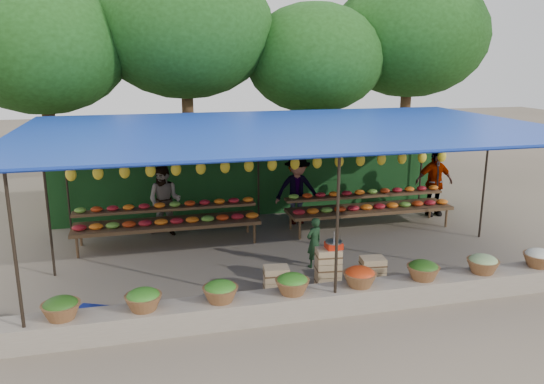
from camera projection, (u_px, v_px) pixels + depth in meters
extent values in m
plane|color=#695E4D|center=(288.00, 254.00, 11.64)|extent=(60.00, 60.00, 0.00)
cube|color=gray|center=(332.00, 300.00, 9.01)|extent=(10.60, 0.55, 0.40)
cylinder|color=black|center=(16.00, 263.00, 7.44)|extent=(0.05, 0.05, 2.80)
cylinder|color=black|center=(337.00, 236.00, 8.57)|extent=(0.05, 0.05, 2.80)
cylinder|color=black|center=(48.00, 208.00, 10.16)|extent=(0.05, 0.05, 2.80)
cylinder|color=black|center=(485.00, 180.00, 12.43)|extent=(0.05, 0.05, 2.80)
cylinder|color=black|center=(66.00, 176.00, 12.89)|extent=(0.05, 0.05, 2.80)
cylinder|color=black|center=(258.00, 166.00, 14.03)|extent=(0.05, 0.05, 2.80)
cylinder|color=black|center=(422.00, 158.00, 15.16)|extent=(0.05, 0.05, 2.80)
cube|color=#1635A8|center=(289.00, 127.00, 10.96)|extent=(10.80, 6.60, 0.04)
cube|color=#1635A8|center=(320.00, 152.00, 9.12)|extent=(10.80, 2.19, 0.26)
cube|color=#1635A8|center=(266.00, 124.00, 12.88)|extent=(10.80, 2.19, 0.26)
cylinder|color=#98999D|center=(272.00, 153.00, 12.46)|extent=(9.60, 0.01, 0.01)
ellipsoid|color=yellow|center=(71.00, 175.00, 11.47)|extent=(0.23, 0.17, 0.30)
ellipsoid|color=yellow|center=(98.00, 173.00, 11.60)|extent=(0.23, 0.17, 0.30)
ellipsoid|color=yellow|center=(125.00, 172.00, 11.73)|extent=(0.23, 0.17, 0.30)
ellipsoid|color=yellow|center=(151.00, 171.00, 11.87)|extent=(0.23, 0.17, 0.30)
ellipsoid|color=yellow|center=(176.00, 169.00, 12.00)|extent=(0.23, 0.17, 0.30)
ellipsoid|color=yellow|center=(201.00, 168.00, 12.13)|extent=(0.23, 0.17, 0.30)
ellipsoid|color=yellow|center=(225.00, 167.00, 12.27)|extent=(0.23, 0.17, 0.30)
ellipsoid|color=yellow|center=(249.00, 166.00, 12.40)|extent=(0.23, 0.17, 0.30)
ellipsoid|color=yellow|center=(272.00, 165.00, 12.53)|extent=(0.23, 0.17, 0.30)
ellipsoid|color=yellow|center=(295.00, 163.00, 12.67)|extent=(0.23, 0.17, 0.30)
ellipsoid|color=yellow|center=(317.00, 162.00, 12.80)|extent=(0.23, 0.17, 0.30)
ellipsoid|color=yellow|center=(339.00, 161.00, 12.93)|extent=(0.23, 0.17, 0.30)
ellipsoid|color=yellow|center=(360.00, 160.00, 13.06)|extent=(0.23, 0.17, 0.30)
ellipsoid|color=yellow|center=(381.00, 159.00, 13.20)|extent=(0.23, 0.17, 0.30)
ellipsoid|color=yellow|center=(402.00, 158.00, 13.33)|extent=(0.23, 0.17, 0.30)
ellipsoid|color=yellow|center=(422.00, 157.00, 13.46)|extent=(0.23, 0.17, 0.30)
ellipsoid|color=yellow|center=(442.00, 156.00, 13.60)|extent=(0.23, 0.17, 0.30)
ellipsoid|color=#275316|center=(61.00, 305.00, 7.89)|extent=(0.52, 0.52, 0.23)
ellipsoid|color=#347820|center=(143.00, 296.00, 8.17)|extent=(0.52, 0.52, 0.23)
ellipsoid|color=#347820|center=(220.00, 288.00, 8.46)|extent=(0.52, 0.52, 0.23)
ellipsoid|color=#347820|center=(292.00, 281.00, 8.74)|extent=(0.52, 0.52, 0.23)
ellipsoid|color=#BB320F|center=(360.00, 274.00, 9.02)|extent=(0.52, 0.52, 0.23)
ellipsoid|color=#275316|center=(423.00, 267.00, 9.31)|extent=(0.52, 0.52, 0.23)
ellipsoid|color=#8AAD6C|center=(483.00, 261.00, 9.59)|extent=(0.52, 0.52, 0.23)
ellipsoid|color=silver|center=(539.00, 255.00, 9.88)|extent=(0.52, 0.52, 0.23)
cube|color=#19481E|center=(256.00, 170.00, 14.30)|extent=(10.60, 0.06, 2.50)
cylinder|color=#3D2016|center=(51.00, 137.00, 15.31)|extent=(0.36, 0.36, 3.97)
ellipsoid|color=#14360E|center=(42.00, 48.00, 14.70)|extent=(4.77, 4.77, 3.69)
cylinder|color=#3D2016|center=(188.00, 122.00, 16.57)|extent=(0.36, 0.36, 4.48)
ellipsoid|color=#14360E|center=(185.00, 29.00, 15.88)|extent=(5.39, 5.39, 4.17)
cylinder|color=#3D2016|center=(313.00, 131.00, 17.32)|extent=(0.36, 0.36, 3.71)
ellipsoid|color=#14360E|center=(314.00, 58.00, 16.76)|extent=(4.47, 4.47, 3.45)
cylinder|color=#3D2016|center=(405.00, 118.00, 18.45)|extent=(0.36, 0.36, 4.35)
ellipsoid|color=#14360E|center=(410.00, 36.00, 17.78)|extent=(5.24, 5.24, 4.05)
cube|color=#4A391D|center=(168.00, 224.00, 12.15)|extent=(4.20, 0.95, 0.08)
cube|color=#4A391D|center=(166.00, 208.00, 12.36)|extent=(4.20, 0.35, 0.06)
cylinder|color=#4A391D|center=(77.00, 247.00, 11.38)|extent=(0.06, 0.06, 0.50)
cylinder|color=#4A391D|center=(254.00, 233.00, 12.30)|extent=(0.06, 0.06, 0.50)
cylinder|color=#4A391D|center=(81.00, 235.00, 12.13)|extent=(0.06, 0.06, 0.50)
cylinder|color=#4A391D|center=(248.00, 223.00, 13.05)|extent=(0.06, 0.06, 0.50)
ellipsoid|color=maroon|center=(79.00, 228.00, 11.54)|extent=(0.31, 0.26, 0.13)
ellipsoid|color=#5F992F|center=(80.00, 210.00, 11.89)|extent=(0.26, 0.22, 0.12)
ellipsoid|color=orange|center=(96.00, 227.00, 11.62)|extent=(0.31, 0.26, 0.13)
ellipsoid|color=#BB320F|center=(97.00, 209.00, 11.98)|extent=(0.26, 0.22, 0.12)
ellipsoid|color=#5F992F|center=(113.00, 225.00, 11.70)|extent=(0.31, 0.26, 0.13)
ellipsoid|color=maroon|center=(113.00, 208.00, 12.06)|extent=(0.26, 0.22, 0.12)
ellipsoid|color=#BB320F|center=(129.00, 224.00, 11.78)|extent=(0.31, 0.26, 0.13)
ellipsoid|color=orange|center=(128.00, 207.00, 12.14)|extent=(0.26, 0.22, 0.12)
ellipsoid|color=maroon|center=(145.00, 223.00, 11.87)|extent=(0.31, 0.26, 0.13)
ellipsoid|color=maroon|center=(144.00, 206.00, 12.22)|extent=(0.26, 0.22, 0.12)
ellipsoid|color=orange|center=(161.00, 222.00, 11.95)|extent=(0.31, 0.26, 0.13)
ellipsoid|color=orange|center=(160.00, 205.00, 12.31)|extent=(0.26, 0.22, 0.12)
ellipsoid|color=maroon|center=(177.00, 221.00, 12.03)|extent=(0.31, 0.26, 0.13)
ellipsoid|color=#5F992F|center=(175.00, 204.00, 12.39)|extent=(0.26, 0.22, 0.12)
ellipsoid|color=orange|center=(192.00, 220.00, 12.12)|extent=(0.31, 0.26, 0.13)
ellipsoid|color=#BB320F|center=(190.00, 203.00, 12.47)|extent=(0.26, 0.22, 0.12)
ellipsoid|color=#5F992F|center=(208.00, 219.00, 12.20)|extent=(0.31, 0.26, 0.13)
ellipsoid|color=maroon|center=(205.00, 202.00, 12.56)|extent=(0.26, 0.22, 0.12)
ellipsoid|color=#BB320F|center=(223.00, 217.00, 12.28)|extent=(0.31, 0.26, 0.13)
ellipsoid|color=orange|center=(219.00, 201.00, 12.64)|extent=(0.26, 0.22, 0.12)
ellipsoid|color=maroon|center=(237.00, 216.00, 12.36)|extent=(0.31, 0.26, 0.13)
ellipsoid|color=maroon|center=(234.00, 200.00, 12.72)|extent=(0.26, 0.22, 0.12)
ellipsoid|color=orange|center=(252.00, 215.00, 12.45)|extent=(0.31, 0.26, 0.13)
ellipsoid|color=orange|center=(248.00, 199.00, 12.80)|extent=(0.26, 0.22, 0.12)
cube|color=#4A391D|center=(369.00, 209.00, 13.33)|extent=(4.20, 0.95, 0.08)
cube|color=#4A391D|center=(365.00, 195.00, 13.55)|extent=(4.20, 0.35, 0.06)
cylinder|color=#4A391D|center=(300.00, 229.00, 12.56)|extent=(0.06, 0.06, 0.50)
cylinder|color=#4A391D|center=(446.00, 217.00, 13.48)|extent=(0.06, 0.06, 0.50)
cylinder|color=#4A391D|center=(290.00, 219.00, 13.31)|extent=(0.06, 0.06, 0.50)
cylinder|color=#4A391D|center=(430.00, 209.00, 14.23)|extent=(0.06, 0.06, 0.50)
ellipsoid|color=maroon|center=(299.00, 212.00, 12.72)|extent=(0.31, 0.26, 0.13)
ellipsoid|color=#5F992F|center=(294.00, 196.00, 13.08)|extent=(0.26, 0.22, 0.12)
ellipsoid|color=orange|center=(313.00, 211.00, 12.80)|extent=(0.31, 0.26, 0.13)
ellipsoid|color=#BB320F|center=(307.00, 196.00, 13.16)|extent=(0.26, 0.22, 0.12)
ellipsoid|color=#5F992F|center=(326.00, 210.00, 12.88)|extent=(0.31, 0.26, 0.13)
ellipsoid|color=maroon|center=(321.00, 195.00, 13.24)|extent=(0.26, 0.22, 0.12)
ellipsoid|color=#BB320F|center=(340.00, 209.00, 12.97)|extent=(0.31, 0.26, 0.13)
ellipsoid|color=orange|center=(334.00, 194.00, 13.32)|extent=(0.26, 0.22, 0.12)
ellipsoid|color=maroon|center=(353.00, 208.00, 13.05)|extent=(0.31, 0.26, 0.13)
ellipsoid|color=maroon|center=(347.00, 193.00, 13.41)|extent=(0.26, 0.22, 0.12)
ellipsoid|color=orange|center=(366.00, 207.00, 13.13)|extent=(0.31, 0.26, 0.13)
ellipsoid|color=orange|center=(360.00, 192.00, 13.49)|extent=(0.26, 0.22, 0.12)
ellipsoid|color=maroon|center=(379.00, 206.00, 13.22)|extent=(0.31, 0.26, 0.13)
ellipsoid|color=#5F992F|center=(372.00, 191.00, 13.57)|extent=(0.26, 0.22, 0.12)
ellipsoid|color=orange|center=(392.00, 205.00, 13.30)|extent=(0.31, 0.26, 0.13)
ellipsoid|color=#BB320F|center=(385.00, 191.00, 13.65)|extent=(0.26, 0.22, 0.12)
ellipsoid|color=#5F992F|center=(405.00, 204.00, 13.38)|extent=(0.31, 0.26, 0.13)
ellipsoid|color=maroon|center=(397.00, 190.00, 13.74)|extent=(0.26, 0.22, 0.12)
ellipsoid|color=#BB320F|center=(417.00, 203.00, 13.46)|extent=(0.31, 0.26, 0.13)
ellipsoid|color=orange|center=(409.00, 189.00, 13.82)|extent=(0.26, 0.22, 0.12)
ellipsoid|color=maroon|center=(430.00, 203.00, 13.55)|extent=(0.31, 0.26, 0.13)
ellipsoid|color=maroon|center=(422.00, 188.00, 13.90)|extent=(0.26, 0.22, 0.12)
ellipsoid|color=orange|center=(442.00, 202.00, 13.63)|extent=(0.31, 0.26, 0.13)
ellipsoid|color=orange|center=(433.00, 187.00, 13.99)|extent=(0.26, 0.22, 0.12)
cube|color=tan|center=(276.00, 287.00, 9.69)|extent=(0.48, 0.39, 0.25)
cube|color=tan|center=(276.00, 274.00, 9.63)|extent=(0.48, 0.39, 0.25)
cube|color=tan|center=(328.00, 281.00, 9.93)|extent=(0.48, 0.39, 0.25)
cube|color=tan|center=(328.00, 268.00, 9.86)|extent=(0.48, 0.39, 0.25)
cube|color=tan|center=(329.00, 255.00, 9.80)|extent=(0.48, 0.39, 0.25)
cube|color=tan|center=(372.00, 277.00, 10.14)|extent=(0.48, 0.39, 0.25)
cube|color=tan|center=(373.00, 264.00, 10.08)|extent=(0.48, 0.39, 0.25)
cube|color=red|center=(334.00, 246.00, 9.78)|extent=(0.29, 0.25, 0.12)
cylinder|color=#98999D|center=(334.00, 242.00, 9.76)|extent=(0.31, 0.31, 0.03)
cylinder|color=#98999D|center=(334.00, 237.00, 9.74)|extent=(0.03, 0.03, 0.21)
imported|color=#17331A|center=(314.00, 242.00, 10.83)|extent=(0.45, 0.39, 1.05)
imported|color=slate|center=(165.00, 201.00, 12.72)|extent=(1.03, 0.93, 1.72)
imported|color=slate|center=(297.00, 190.00, 13.64)|extent=(1.19, 0.71, 1.80)
imported|color=slate|center=(434.00, 182.00, 14.37)|extent=(1.09, 0.50, 1.82)
cube|color=navy|center=(93.00, 319.00, 8.42)|extent=(0.65, 0.57, 0.32)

